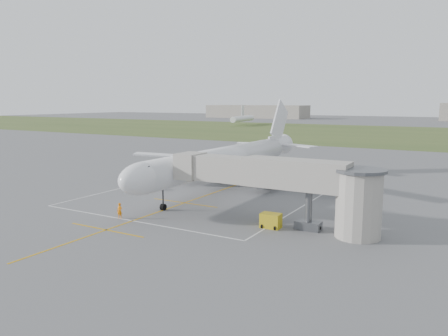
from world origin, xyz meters
The scene contains 11 objects.
ground centered at (0.00, 0.00, 0.00)m, with size 700.00×700.00×0.00m, color #515154.
grass_strip centered at (0.00, 130.00, 0.01)m, with size 700.00×120.00×0.02m, color #3D5023.
apron_markings centered at (0.00, -5.82, 0.01)m, with size 28.20×60.00×0.01m.
airliner centered at (0.00, 0.75, 4.39)m, with size 38.93×46.75×13.52m.
jet_bridge centered at (15.72, -13.50, 4.74)m, with size 23.40×5.00×7.20m.
gpu_unit centered at (14.38, -14.81, 0.77)m, with size 2.12×1.53×1.56m.
baggage_cart centered at (-11.82, -7.02, 0.87)m, with size 2.82×2.27×1.70m.
ramp_worker_nose centered at (-1.92, -19.95, 0.89)m, with size 0.65×0.43×1.78m, color orange.
ramp_worker_wing centered at (-11.96, 2.60, 0.83)m, with size 0.81×0.63×1.67m, color #FE3A08.
distant_hangars centered at (-16.15, 265.19, 5.17)m, with size 345.00×49.00×12.00m.
distant_aircraft centered at (13.34, 176.99, 3.59)m, with size 202.08×62.35×8.85m.
Camera 1 is at (32.26, -55.53, 13.13)m, focal length 35.00 mm.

